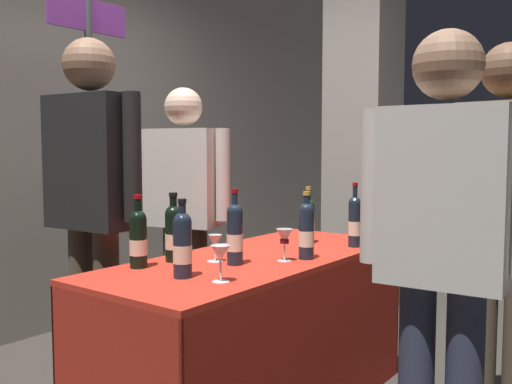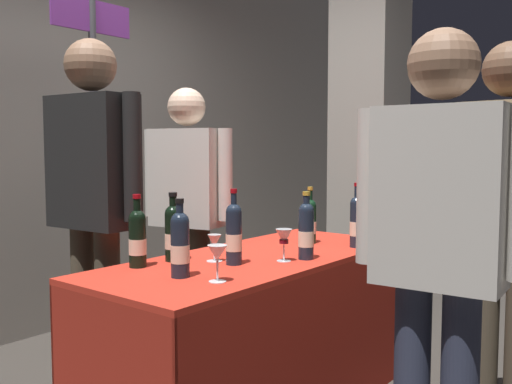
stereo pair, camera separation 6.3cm
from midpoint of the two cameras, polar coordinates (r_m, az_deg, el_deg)
The scene contains 18 objects.
back_partition at distance 4.05m, azimuth -22.60°, elevation 8.26°, with size 7.89×0.12×3.09m, color #9E998E.
concrete_pillar at distance 4.45m, azimuth 10.38°, elevation 9.67°, with size 0.46×0.46×3.32m, color gray.
tasting_table at distance 2.70m, azimuth -0.68°, elevation -11.35°, with size 1.69×0.70×0.75m.
featured_wine_bottle at distance 2.22m, azimuth -8.24°, elevation -5.19°, with size 0.07×0.07×0.31m.
display_bottle_0 at distance 2.57m, azimuth 4.40°, elevation -3.81°, with size 0.07×0.07×0.31m.
display_bottle_1 at distance 2.54m, azimuth -9.02°, elevation -4.01°, with size 0.08×0.08×0.31m.
display_bottle_2 at distance 2.91m, azimuth 9.32°, elevation -2.87°, with size 0.07×0.07×0.33m.
display_bottle_3 at distance 2.99m, azimuth 4.76°, elevation -2.85°, with size 0.07×0.07×0.30m.
display_bottle_4 at distance 2.43m, azimuth -12.53°, elevation -4.51°, with size 0.07×0.07×0.31m.
display_bottle_5 at distance 2.44m, azimuth -2.89°, elevation -4.17°, with size 0.07×0.07×0.33m.
wine_glass_near_vendor at distance 2.51m, azimuth -4.88°, elevation -5.12°, with size 0.07×0.07×0.12m.
wine_glass_mid at distance 2.13m, azimuth -4.45°, elevation -6.29°, with size 0.08×0.08×0.14m.
wine_glass_near_taster at distance 2.51m, azimuth 2.17°, elevation -4.66°, with size 0.07×0.07×0.14m.
vendor_presenter at distance 2.77m, azimuth -16.86°, elevation 0.47°, with size 0.24×0.61×1.76m.
vendor_assistant at distance 3.32m, azimuth -7.78°, elevation -0.72°, with size 0.30×0.57×1.60m.
taster_foreground_right at distance 2.67m, azimuth 23.18°, elevation -0.89°, with size 0.24×0.55×1.71m.
taster_foreground_left at distance 1.92m, azimuth 17.50°, elevation -4.20°, with size 0.24×0.57×1.63m.
booth_signpost at distance 3.37m, azimuth -16.86°, elevation 5.21°, with size 0.52×0.04×2.12m.
Camera 1 is at (-2.07, -1.56, 1.26)m, focal length 39.64 mm.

